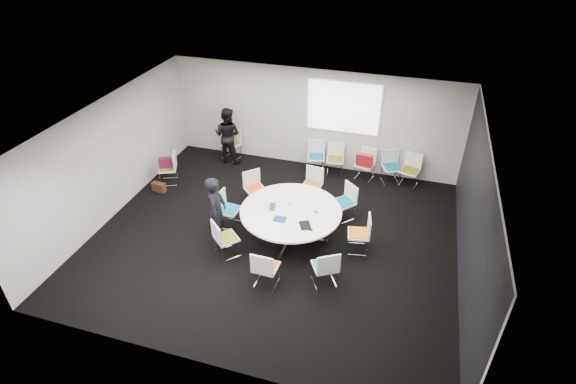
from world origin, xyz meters
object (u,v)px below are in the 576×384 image
(person_main, at_px, (217,211))
(laptop, at_px, (274,207))
(chair_spare_left, at_px, (169,174))
(brown_bag, at_px, (159,187))
(chair_ring_d, at_px, (255,195))
(chair_back_d, at_px, (391,173))
(chair_ring_a, at_px, (358,240))
(person_back, at_px, (228,135))
(chair_ring_b, at_px, (344,208))
(chair_back_a, at_px, (316,162))
(conference_table, at_px, (291,217))
(chair_ring_g, at_px, (266,274))
(chair_back_e, at_px, (409,176))
(chair_ring_h, at_px, (325,273))
(chair_ring_c, at_px, (312,191))
(chair_person_back, at_px, (231,150))
(chair_ring_e, at_px, (229,216))
(chair_ring_f, at_px, (226,244))
(maroon_bag, at_px, (167,162))
(chair_back_b, at_px, (335,165))
(chair_back_c, at_px, (364,170))
(cup, at_px, (291,204))

(person_main, xyz_separation_m, laptop, (1.10, 0.61, -0.08))
(chair_spare_left, bearing_deg, brown_bag, 148.47)
(chair_ring_d, bearing_deg, chair_back_d, 167.94)
(chair_ring_a, height_order, person_back, person_back)
(laptop, bearing_deg, chair_ring_b, -65.32)
(chair_back_a, relative_size, chair_back_d, 1.00)
(person_back, bearing_deg, brown_bag, 64.68)
(conference_table, xyz_separation_m, chair_ring_d, (-1.21, 0.99, -0.27))
(chair_ring_g, xyz_separation_m, chair_back_d, (1.95, 4.64, 0.00))
(chair_ring_g, height_order, chair_back_a, same)
(chair_back_e, bearing_deg, laptop, 61.92)
(chair_ring_h, xyz_separation_m, chair_back_a, (-1.23, 4.27, 0.00))
(chair_ring_c, xyz_separation_m, chair_ring_g, (-0.13, -3.15, 0.00))
(chair_ring_h, relative_size, chair_spare_left, 1.00)
(chair_ring_b, distance_m, chair_person_back, 4.22)
(chair_ring_g, bearing_deg, brown_bag, 149.42)
(chair_ring_e, xyz_separation_m, chair_ring_f, (0.35, -0.98, 0.00))
(chair_back_a, relative_size, maroon_bag, 2.20)
(chair_back_b, distance_m, person_main, 4.13)
(chair_ring_f, distance_m, laptop, 1.33)
(chair_ring_a, height_order, chair_back_e, same)
(brown_bag, bearing_deg, chair_back_b, 27.64)
(chair_ring_g, bearing_deg, person_back, 122.77)
(chair_back_b, distance_m, chair_back_d, 1.53)
(chair_ring_e, height_order, person_back, person_back)
(conference_table, xyz_separation_m, chair_ring_a, (1.53, -0.03, -0.27))
(chair_back_b, height_order, chair_back_c, same)
(chair_ring_f, bearing_deg, chair_ring_c, 105.84)
(chair_back_e, bearing_deg, cup, 63.70)
(chair_ring_g, bearing_deg, chair_ring_d, 116.19)
(chair_ring_f, xyz_separation_m, brown_bag, (-2.70, 1.81, -0.16))
(chair_ring_h, distance_m, brown_bag, 5.33)
(chair_back_d, bearing_deg, chair_ring_g, 43.97)
(chair_ring_h, height_order, cup, chair_ring_h)
(chair_ring_a, distance_m, chair_back_a, 3.49)
(chair_spare_left, xyz_separation_m, laptop, (3.40, -1.29, 0.47))
(chair_back_c, xyz_separation_m, person_back, (-3.93, -0.12, 0.54))
(person_back, height_order, laptop, person_back)
(chair_ring_a, height_order, chair_ring_c, same)
(conference_table, height_order, chair_ring_b, chair_ring_b)
(conference_table, bearing_deg, cup, 108.55)
(laptop, distance_m, cup, 0.37)
(chair_back_a, xyz_separation_m, person_main, (-1.31, -3.64, 0.55))
(chair_ring_d, xyz_separation_m, chair_ring_f, (0.07, -1.98, 0.00))
(chair_ring_e, bearing_deg, conference_table, 94.40)
(chair_ring_e, relative_size, chair_back_b, 1.00)
(chair_ring_e, bearing_deg, chair_ring_d, 168.46)
(chair_back_c, height_order, cup, chair_back_c)
(chair_ring_h, bearing_deg, chair_ring_a, 38.49)
(chair_ring_b, relative_size, chair_ring_e, 1.00)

